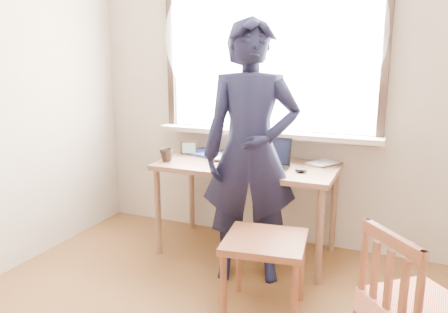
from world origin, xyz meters
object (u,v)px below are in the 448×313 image
at_px(mug_white, 243,151).
at_px(person, 251,153).
at_px(laptop, 268,160).
at_px(mug_dark, 167,155).
at_px(work_chair, 265,250).
at_px(desk, 247,173).

distance_m(mug_white, person, 0.63).
relative_size(laptop, mug_white, 2.56).
height_order(laptop, mug_dark, laptop).
bearing_deg(laptop, work_chair, -73.58).
bearing_deg(work_chair, person, 120.24).
bearing_deg(work_chair, mug_dark, 149.52).
bearing_deg(laptop, person, -94.65).
xyz_separation_m(desk, mug_dark, (-0.61, -0.17, 0.13)).
xyz_separation_m(mug_white, work_chair, (0.50, -0.97, -0.37)).
distance_m(mug_white, mug_dark, 0.63).
distance_m(desk, mug_white, 0.27).
distance_m(desk, work_chair, 0.89).
relative_size(mug_white, mug_dark, 1.15).
bearing_deg(mug_dark, laptop, 9.83).
height_order(desk, person, person).
bearing_deg(person, mug_white, 96.20).
bearing_deg(work_chair, laptop, 106.42).
height_order(desk, mug_white, mug_white).
xyz_separation_m(desk, laptop, (0.18, -0.03, 0.13)).
height_order(mug_white, mug_dark, mug_dark).
relative_size(desk, person, 0.76).
bearing_deg(desk, work_chair, -62.72).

